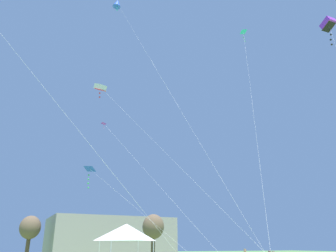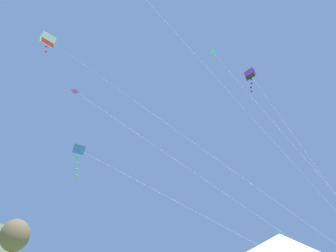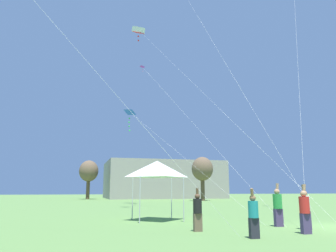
{
  "view_description": "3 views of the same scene",
  "coord_description": "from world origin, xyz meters",
  "px_view_note": "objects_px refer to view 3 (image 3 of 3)",
  "views": [
    {
      "loc": [
        -13.17,
        -13.17,
        2.1
      ],
      "look_at": [
        -3.55,
        7.0,
        10.29
      ],
      "focal_mm": 35.0,
      "sensor_mm": 36.0,
      "label": 1
    },
    {
      "loc": [
        -23.94,
        4.6,
        2.07
      ],
      "look_at": [
        -3.61,
        12.17,
        11.05
      ],
      "focal_mm": 35.0,
      "sensor_mm": 36.0,
      "label": 2
    },
    {
      "loc": [
        -11.27,
        -12.79,
        1.67
      ],
      "look_at": [
        -4.96,
        10.31,
        6.33
      ],
      "focal_mm": 35.0,
      "sensor_mm": 36.0,
      "label": 3
    }
  ],
  "objects_px": {
    "person_white_shirt": "(305,208)",
    "kite_white_box_2": "(139,30)",
    "person_green_shirt": "(278,205)",
    "kite_purple_delta_4": "(146,70)",
    "kite_blue_delta_0": "(130,113)",
    "person_red_shirt": "(305,210)",
    "person_teal_shirt": "(253,214)",
    "festival_tent": "(157,169)",
    "person_black_shirt": "(198,210)"
  },
  "relations": [
    {
      "from": "person_red_shirt",
      "to": "person_teal_shirt",
      "type": "bearing_deg",
      "value": -109.06
    },
    {
      "from": "kite_white_box_2",
      "to": "person_red_shirt",
      "type": "bearing_deg",
      "value": -84.41
    },
    {
      "from": "kite_blue_delta_0",
      "to": "kite_white_box_2",
      "type": "xyz_separation_m",
      "value": [
        1.64,
        5.86,
        11.63
      ]
    },
    {
      "from": "festival_tent",
      "to": "person_red_shirt",
      "type": "xyz_separation_m",
      "value": [
        4.24,
        -6.92,
        -1.9
      ]
    },
    {
      "from": "festival_tent",
      "to": "kite_blue_delta_0",
      "type": "xyz_separation_m",
      "value": [
        0.19,
        11.85,
        5.93
      ]
    },
    {
      "from": "kite_blue_delta_0",
      "to": "kite_white_box_2",
      "type": "height_order",
      "value": "kite_white_box_2"
    },
    {
      "from": "person_red_shirt",
      "to": "person_green_shirt",
      "type": "height_order",
      "value": "person_green_shirt"
    },
    {
      "from": "person_green_shirt",
      "to": "kite_purple_delta_4",
      "type": "relative_size",
      "value": 0.1
    },
    {
      "from": "kite_blue_delta_0",
      "to": "kite_purple_delta_4",
      "type": "xyz_separation_m",
      "value": [
        1.65,
        1.18,
        4.89
      ]
    },
    {
      "from": "person_teal_shirt",
      "to": "person_black_shirt",
      "type": "xyz_separation_m",
      "value": [
        -1.21,
        2.36,
        0.01
      ]
    },
    {
      "from": "kite_white_box_2",
      "to": "kite_purple_delta_4",
      "type": "xyz_separation_m",
      "value": [
        0.01,
        -4.68,
        -6.74
      ]
    },
    {
      "from": "person_black_shirt",
      "to": "kite_purple_delta_4",
      "type": "xyz_separation_m",
      "value": [
        1.35,
        18.14,
        12.78
      ]
    },
    {
      "from": "person_red_shirt",
      "to": "person_black_shirt",
      "type": "bearing_deg",
      "value": -147.08
    },
    {
      "from": "person_red_shirt",
      "to": "kite_blue_delta_0",
      "type": "height_order",
      "value": "kite_blue_delta_0"
    },
    {
      "from": "person_red_shirt",
      "to": "person_white_shirt",
      "type": "xyz_separation_m",
      "value": [
        0.94,
        1.18,
        0.0
      ]
    },
    {
      "from": "person_green_shirt",
      "to": "kite_purple_delta_4",
      "type": "bearing_deg",
      "value": 119.03
    },
    {
      "from": "person_green_shirt",
      "to": "kite_white_box_2",
      "type": "height_order",
      "value": "kite_white_box_2"
    },
    {
      "from": "person_red_shirt",
      "to": "kite_purple_delta_4",
      "type": "bearing_deg",
      "value": 155.45
    },
    {
      "from": "person_black_shirt",
      "to": "person_white_shirt",
      "type": "xyz_separation_m",
      "value": [
        4.69,
        -0.62,
        0.07
      ]
    },
    {
      "from": "kite_white_box_2",
      "to": "kite_purple_delta_4",
      "type": "height_order",
      "value": "kite_white_box_2"
    },
    {
      "from": "kite_blue_delta_0",
      "to": "person_red_shirt",
      "type": "bearing_deg",
      "value": -77.82
    },
    {
      "from": "person_green_shirt",
      "to": "person_white_shirt",
      "type": "bearing_deg",
      "value": -50.56
    },
    {
      "from": "kite_blue_delta_0",
      "to": "kite_white_box_2",
      "type": "relative_size",
      "value": 0.65
    },
    {
      "from": "person_green_shirt",
      "to": "person_red_shirt",
      "type": "bearing_deg",
      "value": -80.96
    },
    {
      "from": "person_teal_shirt",
      "to": "kite_purple_delta_4",
      "type": "relative_size",
      "value": 0.09
    },
    {
      "from": "kite_white_box_2",
      "to": "kite_purple_delta_4",
      "type": "bearing_deg",
      "value": -89.88
    },
    {
      "from": "festival_tent",
      "to": "person_black_shirt",
      "type": "relative_size",
      "value": 1.88
    },
    {
      "from": "person_teal_shirt",
      "to": "kite_blue_delta_0",
      "type": "height_order",
      "value": "kite_blue_delta_0"
    },
    {
      "from": "person_white_shirt",
      "to": "kite_white_box_2",
      "type": "height_order",
      "value": "kite_white_box_2"
    },
    {
      "from": "festival_tent",
      "to": "kite_white_box_2",
      "type": "bearing_deg",
      "value": 84.1
    },
    {
      "from": "festival_tent",
      "to": "person_teal_shirt",
      "type": "bearing_deg",
      "value": -77.17
    },
    {
      "from": "person_white_shirt",
      "to": "person_black_shirt",
      "type": "bearing_deg",
      "value": 30.1
    },
    {
      "from": "person_teal_shirt",
      "to": "person_green_shirt",
      "type": "bearing_deg",
      "value": 175.76
    },
    {
      "from": "kite_white_box_2",
      "to": "person_green_shirt",
      "type": "bearing_deg",
      "value": -82.58
    },
    {
      "from": "festival_tent",
      "to": "person_black_shirt",
      "type": "xyz_separation_m",
      "value": [
        0.49,
        -5.12,
        -1.97
      ]
    },
    {
      "from": "person_white_shirt",
      "to": "kite_purple_delta_4",
      "type": "bearing_deg",
      "value": -42.31
    },
    {
      "from": "kite_blue_delta_0",
      "to": "kite_purple_delta_4",
      "type": "height_order",
      "value": "kite_purple_delta_4"
    },
    {
      "from": "person_black_shirt",
      "to": "kite_white_box_2",
      "type": "relative_size",
      "value": 0.07
    },
    {
      "from": "festival_tent",
      "to": "person_green_shirt",
      "type": "distance_m",
      "value": 6.72
    },
    {
      "from": "festival_tent",
      "to": "kite_blue_delta_0",
      "type": "distance_m",
      "value": 13.25
    },
    {
      "from": "person_green_shirt",
      "to": "festival_tent",
      "type": "bearing_deg",
      "value": 156.52
    },
    {
      "from": "festival_tent",
      "to": "kite_purple_delta_4",
      "type": "xyz_separation_m",
      "value": [
        1.84,
        13.02,
        10.82
      ]
    },
    {
      "from": "person_black_shirt",
      "to": "kite_purple_delta_4",
      "type": "height_order",
      "value": "kite_purple_delta_4"
    },
    {
      "from": "festival_tent",
      "to": "person_teal_shirt",
      "type": "relative_size",
      "value": 1.91
    },
    {
      "from": "person_green_shirt",
      "to": "person_white_shirt",
      "type": "height_order",
      "value": "person_green_shirt"
    },
    {
      "from": "person_black_shirt",
      "to": "person_red_shirt",
      "type": "bearing_deg",
      "value": 74.5
    },
    {
      "from": "kite_blue_delta_0",
      "to": "kite_purple_delta_4",
      "type": "distance_m",
      "value": 5.29
    },
    {
      "from": "festival_tent",
      "to": "person_white_shirt",
      "type": "distance_m",
      "value": 7.96
    },
    {
      "from": "festival_tent",
      "to": "kite_white_box_2",
      "type": "distance_m",
      "value": 25.0
    },
    {
      "from": "festival_tent",
      "to": "person_red_shirt",
      "type": "relative_size",
      "value": 1.74
    }
  ]
}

